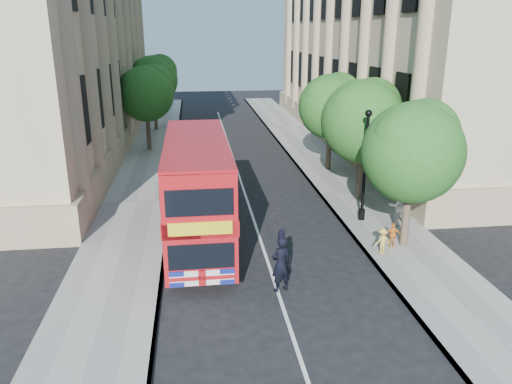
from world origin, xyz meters
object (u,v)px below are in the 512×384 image
object	(u,v)px
double_decker_bus	(198,188)
box_van	(191,168)
woman_pedestrian	(398,205)
police_constable	(281,264)
lamp_post	(365,170)

from	to	relation	value
double_decker_bus	box_van	bearing A→B (deg)	92.08
box_van	woman_pedestrian	bearing A→B (deg)	-38.40
box_van	police_constable	world-z (taller)	box_van
double_decker_bus	woman_pedestrian	size ratio (longest dim) A/B	5.03
double_decker_bus	box_van	distance (m)	7.23
police_constable	lamp_post	bearing A→B (deg)	-150.50
police_constable	woman_pedestrian	xyz separation A→B (m)	(6.26, 5.10, 0.05)
box_van	woman_pedestrian	distance (m)	11.37
lamp_post	box_van	world-z (taller)	lamp_post
box_van	police_constable	size ratio (longest dim) A/B	2.48
police_constable	woman_pedestrian	distance (m)	8.08
woman_pedestrian	box_van	bearing A→B (deg)	-39.37
woman_pedestrian	double_decker_bus	bearing A→B (deg)	-0.34
double_decker_bus	woman_pedestrian	distance (m)	9.09
lamp_post	box_van	xyz separation A→B (m)	(-7.89, 5.73, -1.14)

